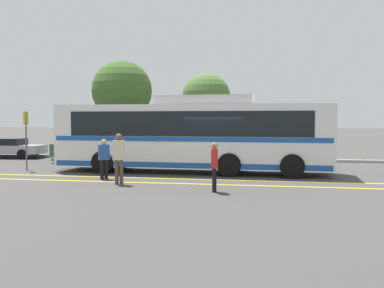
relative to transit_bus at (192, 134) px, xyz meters
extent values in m
plane|color=#423F3D|center=(1.13, -0.17, -1.75)|extent=(220.00, 220.00, 0.00)
cube|color=gold|center=(-0.02, -2.20, -1.75)|extent=(32.24, 0.20, 0.01)
cube|color=gold|center=(-0.02, -3.53, -1.75)|extent=(32.24, 0.20, 0.01)
cube|color=#99999E|center=(-0.02, 6.30, -1.68)|extent=(40.24, 0.36, 0.15)
cube|color=silver|center=(-0.02, 0.00, -0.06)|extent=(12.29, 2.75, 2.73)
cube|color=black|center=(-0.02, 0.00, 0.46)|extent=(10.58, 2.75, 1.07)
cube|color=#194CA5|center=(-0.02, 0.00, -0.19)|extent=(12.05, 2.78, 0.20)
cube|color=#194CA5|center=(-0.02, 0.00, -1.31)|extent=(12.05, 2.77, 0.24)
cube|color=black|center=(-6.15, 0.15, -0.02)|extent=(0.09, 2.16, 2.03)
cube|color=black|center=(-6.15, 0.15, 1.15)|extent=(0.08, 1.72, 0.24)
cube|color=silver|center=(0.59, -0.01, 1.50)|extent=(4.33, 2.07, 0.40)
cube|color=black|center=(-6.43, 0.16, -1.20)|extent=(0.09, 1.84, 0.04)
cube|color=black|center=(-6.43, 0.16, -1.40)|extent=(0.09, 1.84, 0.04)
cylinder|color=black|center=(-3.84, -1.08, -1.25)|extent=(1.01, 0.30, 1.00)
cylinder|color=black|center=(-3.78, 1.27, -1.25)|extent=(1.01, 0.30, 1.00)
cylinder|color=black|center=(1.79, -1.22, -1.25)|extent=(1.01, 0.30, 1.00)
cylinder|color=black|center=(1.85, 1.13, -1.25)|extent=(1.01, 0.30, 1.00)
cylinder|color=black|center=(4.36, -1.28, -1.25)|extent=(1.01, 0.30, 1.00)
cylinder|color=black|center=(4.42, 1.07, -1.25)|extent=(1.01, 0.30, 1.00)
cube|color=#9E9EA3|center=(-12.77, 5.39, -1.19)|extent=(4.80, 2.08, 0.51)
cube|color=black|center=(-12.66, 5.40, -0.73)|extent=(2.08, 1.65, 0.42)
cylinder|color=black|center=(-11.26, 4.71, -1.45)|extent=(0.61, 0.25, 0.60)
cylinder|color=black|center=(-11.40, 6.31, -1.45)|extent=(0.61, 0.25, 0.60)
cube|color=#335B33|center=(-6.97, 5.21, -1.12)|extent=(4.67, 2.03, 0.66)
cube|color=black|center=(-6.85, 5.21, -0.49)|extent=(2.00, 1.69, 0.59)
cylinder|color=black|center=(-8.35, 4.28, -1.45)|extent=(0.61, 0.23, 0.60)
cylinder|color=black|center=(-8.43, 6.02, -1.45)|extent=(0.61, 0.23, 0.60)
cylinder|color=black|center=(-5.50, 4.40, -1.45)|extent=(0.61, 0.23, 0.60)
cylinder|color=black|center=(-5.58, 6.14, -1.45)|extent=(0.61, 0.23, 0.60)
cylinder|color=black|center=(1.71, -5.28, -1.35)|extent=(0.14, 0.14, 0.80)
cylinder|color=black|center=(1.69, -5.12, -1.35)|extent=(0.14, 0.14, 0.80)
cube|color=red|center=(1.70, -5.20, -0.64)|extent=(0.28, 0.45, 0.63)
sphere|color=#9E704C|center=(1.70, -5.20, -0.22)|extent=(0.22, 0.22, 0.22)
cylinder|color=brown|center=(-1.91, -4.11, -1.30)|extent=(0.14, 0.14, 0.91)
cylinder|color=brown|center=(-2.07, -4.16, -1.30)|extent=(0.14, 0.14, 0.91)
cube|color=beige|center=(-1.99, -4.13, -0.48)|extent=(0.47, 0.33, 0.72)
sphere|color=brown|center=(-1.99, -4.13, 0.00)|extent=(0.25, 0.25, 0.25)
cylinder|color=black|center=(-3.00, -2.84, -1.36)|extent=(0.14, 0.14, 0.78)
cylinder|color=black|center=(-3.13, -2.94, -1.36)|extent=(0.14, 0.14, 0.78)
cube|color=#264C99|center=(-3.07, -2.89, -0.66)|extent=(0.47, 0.43, 0.62)
sphere|color=tan|center=(-3.07, -2.89, -0.25)|extent=(0.21, 0.21, 0.21)
cylinder|color=#59595E|center=(-7.82, -0.59, -0.36)|extent=(0.07, 0.07, 2.79)
cube|color=yellow|center=(-7.82, -0.59, 0.71)|extent=(0.04, 0.40, 0.56)
cylinder|color=#513823|center=(-7.08, 10.74, -0.33)|extent=(0.28, 0.28, 2.84)
sphere|color=#3D6028|center=(-7.08, 10.74, 2.69)|extent=(4.27, 4.27, 4.27)
cylinder|color=#513823|center=(-0.74, 8.96, -0.44)|extent=(0.28, 0.28, 2.62)
sphere|color=#4C7033|center=(-0.74, 8.96, 2.04)|extent=(3.14, 3.14, 3.14)
camera|label=1|loc=(3.66, -19.81, 0.65)|focal=42.00mm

